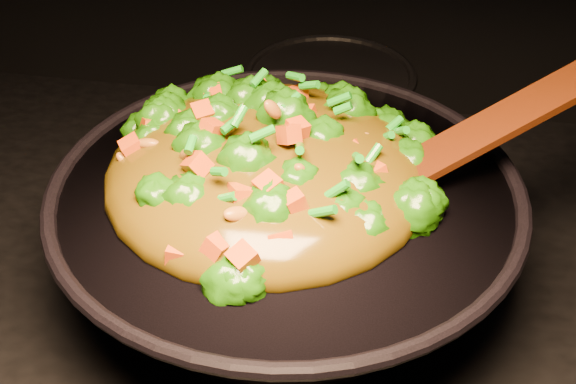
# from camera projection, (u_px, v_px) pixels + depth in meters

# --- Properties ---
(wok) EXTENTS (0.53, 0.53, 0.13)m
(wok) POSITION_uv_depth(u_px,v_px,m) (286.00, 235.00, 0.75)
(wok) COLOR black
(wok) RESTS_ON stovetop
(stir_fry) EXTENTS (0.41, 0.41, 0.11)m
(stir_fry) POSITION_uv_depth(u_px,v_px,m) (267.00, 132.00, 0.69)
(stir_fry) COLOR #1F6106
(stir_fry) RESTS_ON wok
(spatula) EXTENTS (0.27, 0.18, 0.12)m
(spatula) POSITION_uv_depth(u_px,v_px,m) (480.00, 133.00, 0.70)
(spatula) COLOR #371908
(spatula) RESTS_ON wok
(back_pot) EXTENTS (0.22, 0.22, 0.12)m
(back_pot) POSITION_uv_depth(u_px,v_px,m) (328.00, 112.00, 0.96)
(back_pot) COLOR black
(back_pot) RESTS_ON stovetop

